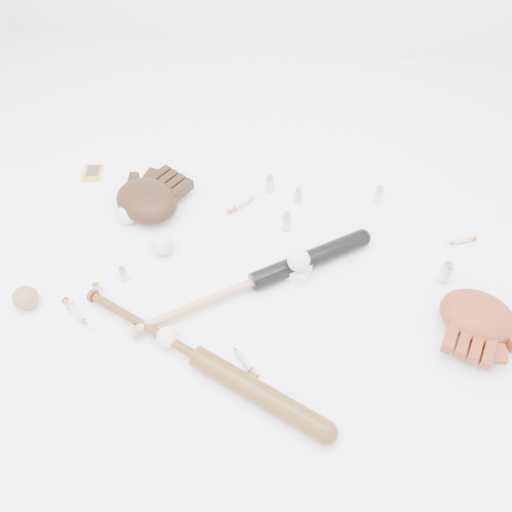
# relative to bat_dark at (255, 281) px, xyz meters

# --- Properties ---
(bat_dark) EXTENTS (0.75, 0.55, 0.06)m
(bat_dark) POSITION_rel_bat_dark_xyz_m (0.00, 0.00, 0.00)
(bat_dark) COLOR black
(bat_dark) RESTS_ON ground
(bat_wood) EXTENTS (0.82, 0.41, 0.06)m
(bat_wood) POSITION_rel_bat_dark_xyz_m (-0.12, -0.29, 0.00)
(bat_wood) COLOR brown
(bat_wood) RESTS_ON ground
(glove_dark) EXTENTS (0.40, 0.40, 0.10)m
(glove_dark) POSITION_rel_bat_dark_xyz_m (-0.44, 0.29, 0.02)
(glove_dark) COLOR black
(glove_dark) RESTS_ON ground
(glove_tan) EXTENTS (0.34, 0.34, 0.10)m
(glove_tan) POSITION_rel_bat_dark_xyz_m (0.68, -0.04, 0.02)
(glove_tan) COLOR maroon
(glove_tan) RESTS_ON ground
(trading_card) EXTENTS (0.09, 0.11, 0.01)m
(trading_card) POSITION_rel_bat_dark_xyz_m (-0.72, 0.45, -0.03)
(trading_card) COLOR gold
(trading_card) RESTS_ON ground
(pedestal) EXTENTS (0.10, 0.10, 0.04)m
(pedestal) POSITION_rel_bat_dark_xyz_m (0.13, 0.07, -0.01)
(pedestal) COLOR white
(pedestal) RESTS_ON ground
(baseball_on_pedestal) EXTENTS (0.07, 0.07, 0.07)m
(baseball_on_pedestal) POSITION_rel_bat_dark_xyz_m (0.13, 0.07, 0.05)
(baseball_on_pedestal) COLOR silver
(baseball_on_pedestal) RESTS_ON pedestal
(baseball_left) EXTENTS (0.08, 0.08, 0.08)m
(baseball_left) POSITION_rel_bat_dark_xyz_m (-0.33, 0.10, 0.01)
(baseball_left) COLOR silver
(baseball_left) RESTS_ON ground
(baseball_upper) EXTENTS (0.07, 0.07, 0.07)m
(baseball_upper) POSITION_rel_bat_dark_xyz_m (-0.49, 0.22, 0.00)
(baseball_upper) COLOR silver
(baseball_upper) RESTS_ON ground
(baseball_mid) EXTENTS (0.07, 0.07, 0.07)m
(baseball_mid) POSITION_rel_bat_dark_xyz_m (-0.23, -0.24, 0.00)
(baseball_mid) COLOR silver
(baseball_mid) RESTS_ON ground
(baseball_aged) EXTENTS (0.08, 0.08, 0.08)m
(baseball_aged) POSITION_rel_bat_dark_xyz_m (-0.70, -0.17, 0.01)
(baseball_aged) COLOR olive
(baseball_aged) RESTS_ON ground
(syringe_0) EXTENTS (0.15, 0.12, 0.02)m
(syringe_0) POSITION_rel_bat_dark_xyz_m (-0.54, -0.18, -0.02)
(syringe_0) COLOR #ADBCC6
(syringe_0) RESTS_ON ground
(syringe_1) EXTENTS (0.12, 0.13, 0.02)m
(syringe_1) POSITION_rel_bat_dark_xyz_m (0.01, -0.27, -0.02)
(syringe_1) COLOR #ADBCC6
(syringe_1) RESTS_ON ground
(syringe_2) EXTENTS (0.13, 0.14, 0.02)m
(syringe_2) POSITION_rel_bat_dark_xyz_m (-0.10, 0.36, -0.02)
(syringe_2) COLOR #ADBCC6
(syringe_2) RESTS_ON ground
(syringe_3) EXTENTS (0.13, 0.15, 0.02)m
(syringe_3) POSITION_rel_bat_dark_xyz_m (0.67, -0.11, -0.02)
(syringe_3) COLOR #ADBCC6
(syringe_3) RESTS_ON ground
(syringe_4) EXTENTS (0.13, 0.07, 0.02)m
(syringe_4) POSITION_rel_bat_dark_xyz_m (0.68, 0.29, -0.02)
(syringe_4) COLOR #ADBCC6
(syringe_4) RESTS_ON ground
(syringe_5) EXTENTS (0.12, 0.13, 0.02)m
(syringe_5) POSITION_rel_bat_dark_xyz_m (-0.47, -0.12, -0.02)
(syringe_5) COLOR #ADBCC6
(syringe_5) RESTS_ON ground
(vial_0) EXTENTS (0.03, 0.03, 0.08)m
(vial_0) POSITION_rel_bat_dark_xyz_m (0.39, 0.45, 0.01)
(vial_0) COLOR silver
(vial_0) RESTS_ON ground
(vial_1) EXTENTS (0.03, 0.03, 0.07)m
(vial_1) POSITION_rel_bat_dark_xyz_m (0.10, 0.41, 0.00)
(vial_1) COLOR silver
(vial_1) RESTS_ON ground
(vial_2) EXTENTS (0.03, 0.03, 0.08)m
(vial_2) POSITION_rel_bat_dark_xyz_m (0.07, 0.27, 0.01)
(vial_2) COLOR silver
(vial_2) RESTS_ON ground
(vial_3) EXTENTS (0.04, 0.04, 0.08)m
(vial_3) POSITION_rel_bat_dark_xyz_m (0.60, 0.12, 0.01)
(vial_3) COLOR silver
(vial_3) RESTS_ON ground
(vial_4) EXTENTS (0.02, 0.02, 0.06)m
(vial_4) POSITION_rel_bat_dark_xyz_m (-0.43, -0.03, -0.00)
(vial_4) COLOR silver
(vial_4) RESTS_ON ground
(vial_5) EXTENTS (0.03, 0.03, 0.08)m
(vial_5) POSITION_rel_bat_dark_xyz_m (-0.01, 0.45, 0.01)
(vial_5) COLOR silver
(vial_5) RESTS_ON ground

